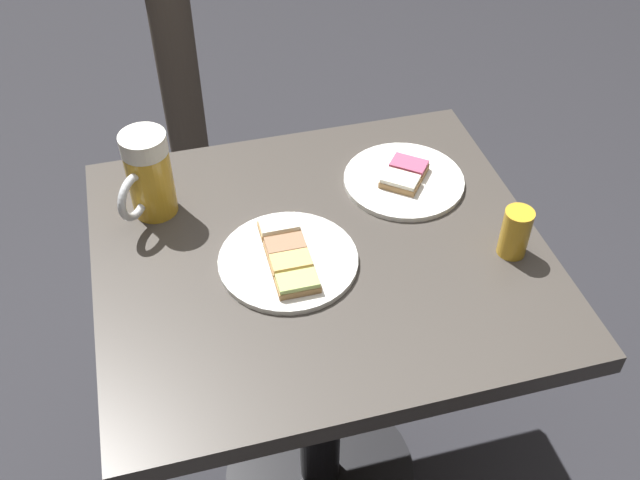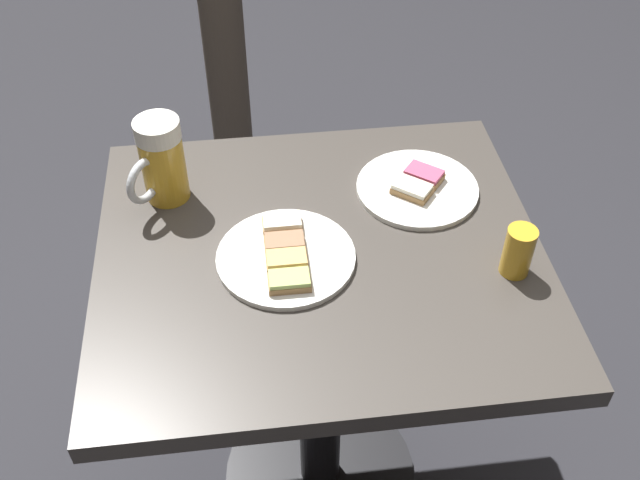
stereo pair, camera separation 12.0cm
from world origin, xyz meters
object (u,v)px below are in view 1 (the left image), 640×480
at_px(plate_far, 404,179).
at_px(beer_mug, 148,176).
at_px(beer_glass_small, 515,232).
at_px(plate_near, 288,259).

xyz_separation_m(plate_far, beer_mug, (-0.45, 0.04, 0.07)).
xyz_separation_m(beer_mug, beer_glass_small, (0.56, -0.25, -0.04)).
height_order(plate_far, beer_mug, beer_mug).
height_order(beer_mug, beer_glass_small, beer_mug).
height_order(plate_far, beer_glass_small, beer_glass_small).
distance_m(plate_near, beer_glass_small, 0.37).
distance_m(beer_mug, beer_glass_small, 0.61).
bearing_deg(plate_far, beer_glass_small, -62.95).
relative_size(beer_mug, beer_glass_small, 1.82).
relative_size(plate_near, plate_far, 1.04).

